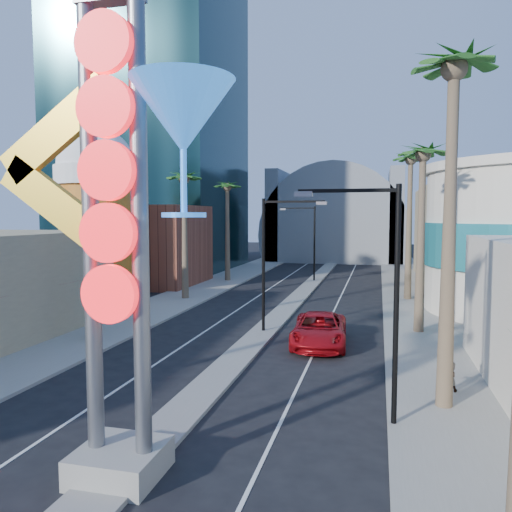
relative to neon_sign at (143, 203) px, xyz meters
The scene contains 20 objects.
sidewalk_west 34.43m from the neon_sign, 107.85° to the left, with size 5.00×100.00×0.15m, color gray.
sidewalk_east 33.97m from the neon_sign, 74.84° to the left, with size 5.00×100.00×0.15m, color gray.
median 35.79m from the neon_sign, 91.33° to the left, with size 1.60×84.00×0.15m, color gray.
hotel_tower 56.91m from the neon_sign, 114.95° to the left, with size 20.00×20.00×50.00m, color black.
brick_filler_west 39.01m from the neon_sign, 115.64° to the left, with size 10.00×10.00×8.00m, color brown.
filler_east 47.58m from the neon_sign, 71.37° to the left, with size 10.00×20.00×10.00m, color tan.
beer_mug 32.39m from the neon_sign, 123.38° to the left, with size 7.00×7.00×14.50m.
canopy 69.11m from the neon_sign, 90.68° to the left, with size 22.00×16.00×22.00m.
neon_sign is the anchor object (origin of this frame).
streetlight_0 17.21m from the neon_sign, 90.90° to the left, with size 3.79×0.25×8.00m.
streetlight_1 41.13m from the neon_sign, 91.90° to the left, with size 3.79×0.25×8.00m.
streetlight_2 8.15m from the neon_sign, 40.46° to the left, with size 3.45×0.25×8.00m.
palm_1 16.70m from the neon_sign, 126.98° to the left, with size 2.40×2.40×12.70m.
palm_2 28.85m from the neon_sign, 109.95° to the left, with size 2.40×2.40×11.20m.
palm_3 40.31m from the neon_sign, 104.11° to the left, with size 2.40×2.40×11.20m.
palm_5 11.50m from the neon_sign, 40.70° to the left, with size 2.40×2.40×13.20m.
palm_6 20.89m from the neon_sign, 66.74° to the left, with size 2.40×2.40×11.70m.
palm_7 32.29m from the neon_sign, 75.23° to the left, with size 2.40×2.40×12.70m.
red_pickup 16.52m from the neon_sign, 79.53° to the left, with size 2.82×6.12×1.70m, color #B30D15.
pedestrian_b 13.74m from the neon_sign, 45.63° to the left, with size 0.75×0.58×1.53m, color gray.
Camera 1 is at (6.60, -8.61, 6.97)m, focal length 35.00 mm.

